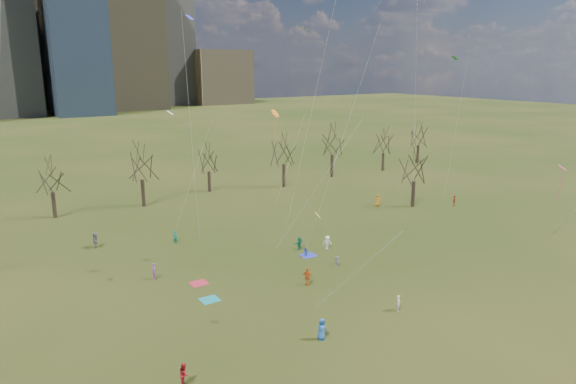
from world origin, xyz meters
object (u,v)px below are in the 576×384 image
person_0 (322,329)px  blanket_teal (210,300)px  blanket_crimson (199,283)px  person_1 (398,303)px  blanket_navy (308,255)px  person_2 (184,374)px  person_4 (307,277)px

person_0 → blanket_teal: bearing=119.4°
blanket_teal → blanket_crimson: (0.66, 3.81, 0.00)m
blanket_crimson → person_1: bearing=-50.9°
blanket_navy → blanket_crimson: size_ratio=1.00×
person_0 → person_2: 10.92m
blanket_teal → blanket_crimson: 3.86m
blanket_crimson → person_4: person_4 is taller
blanket_navy → person_2: (-20.41, -14.61, 0.79)m
blanket_crimson → person_4: 10.39m
person_1 → person_4: bearing=57.4°
blanket_teal → person_0: (4.21, -10.88, 0.84)m
blanket_teal → blanket_navy: size_ratio=1.00×
blanket_crimson → blanket_navy: bearing=1.1°
person_1 → person_2: person_2 is taller
blanket_crimson → person_1: 18.74m
blanket_navy → person_1: person_1 is taller
blanket_teal → person_2: 12.52m
person_0 → person_2: bearing=-173.5°
person_0 → person_1: bearing=9.4°
blanket_crimson → person_4: (8.40, -6.07, 0.85)m
blanket_teal → blanket_navy: same height
person_4 → person_2: bearing=76.7°
blanket_teal → person_2: bearing=-122.4°
blanket_teal → blanket_navy: bearing=16.5°
person_4 → blanket_navy: bearing=-77.4°
person_0 → person_2: person_0 is taller
blanket_navy → person_0: (-9.50, -14.94, 0.84)m
blanket_crimson → person_1: person_1 is taller
person_0 → person_4: bearing=68.9°
blanket_navy → person_4: bearing=-126.4°
person_1 → person_2: 19.18m
person_0 → blanket_navy: bearing=65.8°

